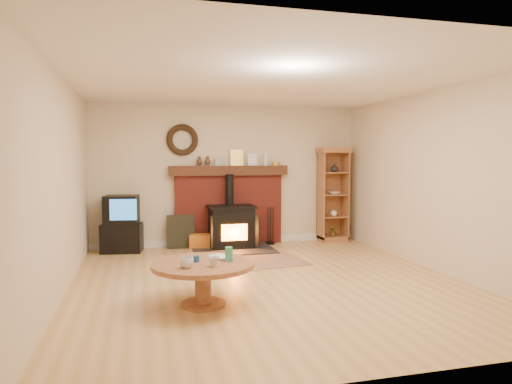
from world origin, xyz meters
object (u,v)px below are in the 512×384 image
object	(u,v)px
tv_unit	(122,225)
coffee_table	(203,271)
wood_stove	(232,228)
curio_cabinet	(332,194)

from	to	relation	value
tv_unit	coffee_table	size ratio (longest dim) A/B	0.87
wood_stove	tv_unit	size ratio (longest dim) A/B	1.43
wood_stove	coffee_table	world-z (taller)	wood_stove
curio_cabinet	tv_unit	bearing A→B (deg)	-178.78
tv_unit	coffee_table	distance (m)	3.37
curio_cabinet	coffee_table	xyz separation A→B (m)	(-2.99, -3.31, -0.53)
wood_stove	tv_unit	xyz separation A→B (m)	(-1.89, 0.19, 0.09)
curio_cabinet	coffee_table	world-z (taller)	curio_cabinet
coffee_table	curio_cabinet	bearing A→B (deg)	47.92
curio_cabinet	coffee_table	distance (m)	4.49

